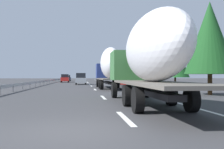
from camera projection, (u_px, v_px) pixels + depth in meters
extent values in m
plane|color=#38383A|center=(79.00, 84.00, 46.63)|extent=(260.00, 260.00, 0.00)
cube|color=white|center=(125.00, 118.00, 9.10)|extent=(3.20, 0.20, 0.01)
cube|color=white|center=(103.00, 97.00, 17.97)|extent=(3.20, 0.20, 0.01)
cube|color=white|center=(95.00, 90.00, 28.40)|extent=(3.20, 0.20, 0.01)
cube|color=white|center=(91.00, 86.00, 38.57)|extent=(3.20, 0.20, 0.01)
cube|color=white|center=(90.00, 84.00, 46.84)|extent=(3.20, 0.20, 0.01)
cube|color=white|center=(88.00, 83.00, 56.40)|extent=(3.20, 0.20, 0.01)
cube|color=white|center=(88.00, 82.00, 61.36)|extent=(3.20, 0.20, 0.01)
cube|color=white|center=(87.00, 82.00, 65.27)|extent=(3.20, 0.20, 0.01)
cube|color=white|center=(107.00, 83.00, 52.24)|extent=(110.00, 0.20, 0.01)
cube|color=navy|center=(106.00, 71.00, 35.67)|extent=(2.40, 2.50, 1.90)
cube|color=black|center=(105.00, 68.00, 36.77)|extent=(0.08, 2.12, 0.80)
cube|color=#262628|center=(108.00, 82.00, 32.69)|extent=(11.01, 0.70, 0.24)
cube|color=#59544C|center=(111.00, 79.00, 29.73)|extent=(9.56, 2.50, 0.12)
ellipsoid|color=white|center=(110.00, 63.00, 29.99)|extent=(6.62, 2.20, 3.51)
cube|color=red|center=(123.00, 82.00, 25.09)|extent=(0.04, 0.56, 0.56)
cylinder|color=black|center=(98.00, 83.00, 35.53)|extent=(1.04, 0.30, 1.04)
cylinder|color=black|center=(114.00, 83.00, 35.79)|extent=(1.04, 0.30, 1.04)
cylinder|color=black|center=(100.00, 84.00, 30.79)|extent=(1.04, 0.35, 1.04)
cylinder|color=black|center=(119.00, 84.00, 31.04)|extent=(1.04, 0.35, 1.04)
cylinder|color=black|center=(102.00, 85.00, 28.40)|extent=(1.04, 0.35, 1.04)
cylinder|color=black|center=(122.00, 85.00, 28.66)|extent=(1.04, 0.35, 1.04)
cube|color=#387038|center=(130.00, 66.00, 17.81)|extent=(2.40, 2.50, 1.90)
cube|color=black|center=(127.00, 59.00, 18.91)|extent=(0.08, 2.12, 0.80)
cube|color=#262628|center=(141.00, 90.00, 14.74)|extent=(11.38, 0.70, 0.24)
cube|color=#59544C|center=(156.00, 83.00, 11.67)|extent=(9.97, 2.50, 0.12)
ellipsoid|color=white|center=(154.00, 47.00, 12.10)|extent=(7.82, 2.20, 3.15)
cylinder|color=black|center=(114.00, 90.00, 17.68)|extent=(1.04, 0.30, 1.04)
cylinder|color=black|center=(146.00, 90.00, 17.93)|extent=(1.04, 0.30, 1.04)
cylinder|color=black|center=(127.00, 95.00, 12.73)|extent=(1.04, 0.35, 1.04)
cylinder|color=black|center=(171.00, 95.00, 12.98)|extent=(1.04, 0.35, 1.04)
cylinder|color=black|center=(138.00, 100.00, 10.34)|extent=(1.04, 0.35, 1.04)
cylinder|color=black|center=(191.00, 99.00, 10.60)|extent=(1.04, 0.35, 1.04)
cube|color=black|center=(67.00, 79.00, 76.50)|extent=(4.65, 1.83, 0.84)
cube|color=black|center=(67.00, 76.00, 76.16)|extent=(2.56, 1.61, 0.63)
cylinder|color=black|center=(65.00, 80.00, 77.83)|extent=(0.64, 0.22, 0.64)
cylinder|color=black|center=(70.00, 80.00, 78.02)|extent=(0.64, 0.22, 0.64)
cylinder|color=black|center=(64.00, 80.00, 74.97)|extent=(0.64, 0.22, 0.64)
cylinder|color=black|center=(70.00, 80.00, 75.16)|extent=(0.64, 0.22, 0.64)
cube|color=red|center=(65.00, 79.00, 61.23)|extent=(4.07, 1.81, 0.84)
cube|color=black|center=(65.00, 76.00, 60.93)|extent=(2.24, 1.59, 0.73)
cylinder|color=black|center=(62.00, 81.00, 62.38)|extent=(0.64, 0.22, 0.64)
cylinder|color=black|center=(69.00, 81.00, 62.57)|extent=(0.64, 0.22, 0.64)
cylinder|color=black|center=(61.00, 81.00, 59.88)|extent=(0.64, 0.22, 0.64)
cylinder|color=black|center=(68.00, 81.00, 60.06)|extent=(0.64, 0.22, 0.64)
cube|color=#ADB2B7|center=(81.00, 80.00, 45.57)|extent=(4.23, 1.80, 0.84)
cube|color=black|center=(81.00, 75.00, 45.26)|extent=(2.33, 1.58, 0.82)
cylinder|color=black|center=(76.00, 82.00, 46.78)|extent=(0.64, 0.22, 0.64)
cylinder|color=black|center=(85.00, 82.00, 46.97)|extent=(0.64, 0.22, 0.64)
cylinder|color=black|center=(76.00, 83.00, 44.18)|extent=(0.64, 0.22, 0.64)
cylinder|color=black|center=(86.00, 83.00, 44.36)|extent=(0.64, 0.22, 0.64)
cube|color=#28479E|center=(80.00, 78.00, 96.07)|extent=(4.09, 1.89, 0.84)
cube|color=black|center=(80.00, 76.00, 95.77)|extent=(2.25, 1.66, 0.64)
cylinder|color=black|center=(78.00, 79.00, 97.23)|extent=(0.64, 0.22, 0.64)
cylinder|color=black|center=(83.00, 79.00, 97.43)|extent=(0.64, 0.22, 0.64)
cylinder|color=black|center=(78.00, 79.00, 94.71)|extent=(0.64, 0.22, 0.64)
cylinder|color=black|center=(83.00, 79.00, 94.91)|extent=(0.64, 0.22, 0.64)
cylinder|color=gray|center=(112.00, 77.00, 54.94)|extent=(0.10, 0.10, 2.51)
cube|color=#2D569E|center=(112.00, 69.00, 54.95)|extent=(0.06, 0.90, 0.70)
cylinder|color=#472D19|center=(115.00, 78.00, 93.85)|extent=(0.37, 0.37, 1.88)
cone|color=#194C1E|center=(115.00, 68.00, 93.87)|extent=(3.86, 3.86, 4.73)
cylinder|color=#472D19|center=(175.00, 82.00, 37.04)|extent=(0.25, 0.25, 1.28)
cone|color=#1E5B23|center=(175.00, 59.00, 37.06)|extent=(3.96, 3.96, 5.11)
cylinder|color=#472D19|center=(134.00, 79.00, 48.01)|extent=(0.30, 0.30, 1.76)
cone|color=#286B2D|center=(134.00, 63.00, 48.03)|extent=(2.71, 2.71, 4.17)
cylinder|color=#472D19|center=(133.00, 79.00, 60.96)|extent=(0.29, 0.29, 1.68)
cone|color=#194C1E|center=(133.00, 66.00, 60.98)|extent=(2.80, 2.80, 4.25)
cylinder|color=#472D19|center=(210.00, 84.00, 20.47)|extent=(0.35, 0.35, 1.61)
cone|color=#194C1E|center=(210.00, 38.00, 20.49)|extent=(3.90, 3.90, 5.67)
cube|color=#9EA0A5|center=(47.00, 81.00, 48.91)|extent=(94.00, 0.06, 0.32)
cube|color=slate|center=(0.00, 91.00, 20.49)|extent=(0.10, 0.10, 0.60)
cube|color=slate|center=(13.00, 88.00, 24.55)|extent=(0.10, 0.10, 0.60)
cube|color=slate|center=(23.00, 87.00, 28.61)|extent=(0.10, 0.10, 0.60)
cube|color=slate|center=(30.00, 85.00, 32.67)|extent=(0.10, 0.10, 0.60)
cube|color=slate|center=(36.00, 84.00, 36.73)|extent=(0.10, 0.10, 0.60)
cube|color=slate|center=(40.00, 84.00, 40.79)|extent=(0.10, 0.10, 0.60)
cube|color=slate|center=(44.00, 83.00, 44.85)|extent=(0.10, 0.10, 0.60)
cube|color=slate|center=(47.00, 82.00, 48.91)|extent=(0.10, 0.10, 0.60)
cube|color=slate|center=(50.00, 82.00, 52.97)|extent=(0.10, 0.10, 0.60)
cube|color=slate|center=(52.00, 81.00, 57.02)|extent=(0.10, 0.10, 0.60)
cube|color=slate|center=(54.00, 81.00, 61.08)|extent=(0.10, 0.10, 0.60)
cube|color=slate|center=(55.00, 81.00, 65.14)|extent=(0.10, 0.10, 0.60)
cube|color=slate|center=(57.00, 81.00, 69.20)|extent=(0.10, 0.10, 0.60)
cube|color=slate|center=(58.00, 80.00, 73.26)|extent=(0.10, 0.10, 0.60)
cube|color=slate|center=(59.00, 80.00, 77.32)|extent=(0.10, 0.10, 0.60)
cube|color=slate|center=(61.00, 80.00, 81.38)|extent=(0.10, 0.10, 0.60)
cube|color=slate|center=(61.00, 80.00, 85.44)|extent=(0.10, 0.10, 0.60)
cube|color=slate|center=(62.00, 80.00, 89.50)|extent=(0.10, 0.10, 0.60)
cube|color=slate|center=(63.00, 79.00, 93.55)|extent=(0.10, 0.10, 0.60)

